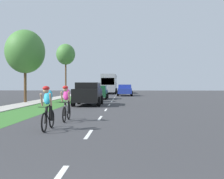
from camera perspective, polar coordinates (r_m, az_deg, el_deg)
The scene contains 12 objects.
ground_plane at distance 22.01m, azimuth -0.73°, elevation -3.29°, with size 120.00×120.00×0.00m, color #38383A.
grass_verge at distance 22.74m, azimuth -12.68°, elevation -3.16°, with size 2.63×70.00×0.01m, color #38722D.
sidewalk_concrete at distance 23.40m, azimuth -17.91°, elevation -3.07°, with size 1.78×70.00×0.10m, color #B2ADA3.
lane_markings_center at distance 25.99m, azimuth -0.27°, elevation -2.63°, with size 0.12×53.13×0.01m.
cyclist_lead at distance 10.75m, azimuth -12.32°, elevation -3.41°, with size 0.42×1.72×1.58m.
cyclist_trailing at distance 13.25m, azimuth -8.82°, elevation -2.58°, with size 0.42×1.72×1.58m.
suv_black at distance 23.33m, azimuth -4.63°, elevation -0.72°, with size 2.15×4.70×1.79m.
sedan_dark_green at distance 33.24m, azimuth -2.52°, elevation -0.53°, with size 1.98×4.30×1.52m.
pickup_blue at distance 42.85m, azimuth 2.48°, elevation -0.12°, with size 2.22×5.10×1.64m.
bus_silver at distance 55.50m, azimuth -0.51°, elevation 1.31°, with size 2.78×11.60×3.48m.
street_tree_near at distance 27.62m, azimuth -16.47°, elevation 7.05°, with size 3.53×3.53×6.53m.
street_tree_far at distance 46.74m, azimuth -8.95°, elevation 6.70°, with size 2.94×2.94×7.98m.
Camera 1 is at (1.14, -1.92, 1.63)m, focal length 47.24 mm.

